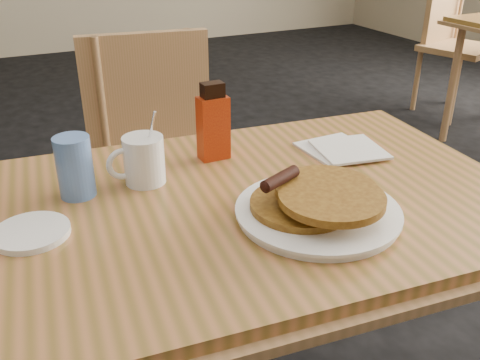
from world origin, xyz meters
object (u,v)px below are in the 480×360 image
(chair_neighbor_far, at_px, (452,30))
(syrup_bottle, at_px, (213,124))
(coffee_mug, at_px, (143,159))
(chair_main_far, at_px, (159,152))
(pancake_plate, at_px, (318,205))
(blue_tumbler, at_px, (75,167))
(main_table, at_px, (254,214))

(chair_neighbor_far, distance_m, syrup_bottle, 2.98)
(chair_neighbor_far, height_order, coffee_mug, chair_neighbor_far)
(chair_main_far, height_order, chair_neighbor_far, chair_neighbor_far)
(chair_neighbor_far, xyz_separation_m, pancake_plate, (-2.40, -1.99, 0.21))
(syrup_bottle, height_order, blue_tumbler, syrup_bottle)
(pancake_plate, relative_size, blue_tumbler, 2.48)
(main_table, bearing_deg, pancake_plate, -61.62)
(main_table, height_order, syrup_bottle, syrup_bottle)
(main_table, height_order, chair_main_far, chair_main_far)
(syrup_bottle, bearing_deg, main_table, -90.98)
(pancake_plate, xyz_separation_m, syrup_bottle, (-0.07, 0.34, 0.06))
(chair_neighbor_far, relative_size, pancake_plate, 3.02)
(chair_main_far, xyz_separation_m, blue_tumbler, (-0.35, -0.57, 0.26))
(chair_main_far, bearing_deg, syrup_bottle, -84.08)
(pancake_plate, xyz_separation_m, coffee_mug, (-0.26, 0.29, 0.03))
(pancake_plate, bearing_deg, chair_main_far, 93.19)
(chair_main_far, height_order, blue_tumbler, chair_main_far)
(chair_neighbor_far, distance_m, blue_tumbler, 3.28)
(chair_main_far, height_order, syrup_bottle, chair_main_far)
(chair_main_far, distance_m, pancake_plate, 0.89)
(pancake_plate, xyz_separation_m, blue_tumbler, (-0.39, 0.29, 0.04))
(coffee_mug, bearing_deg, blue_tumbler, 176.22)
(chair_main_far, bearing_deg, chair_neighbor_far, 32.83)
(chair_neighbor_far, distance_m, pancake_plate, 3.12)
(main_table, relative_size, syrup_bottle, 6.65)
(main_table, height_order, blue_tumbler, blue_tumbler)
(main_table, bearing_deg, chair_neighbor_far, 36.88)
(blue_tumbler, bearing_deg, syrup_bottle, 9.26)
(chair_main_far, distance_m, syrup_bottle, 0.59)
(chair_main_far, bearing_deg, main_table, -83.57)
(main_table, distance_m, pancake_plate, 0.16)
(pancake_plate, bearing_deg, chair_neighbor_far, 39.57)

